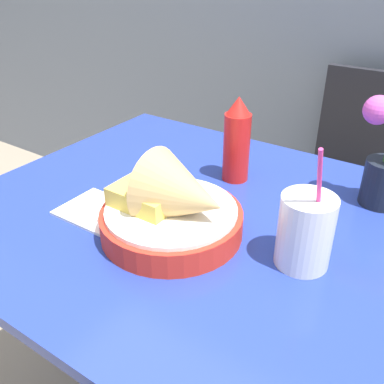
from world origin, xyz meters
The scene contains 6 objects.
dining_table centered at (0.00, 0.00, 0.63)m, with size 0.98×0.82×0.75m.
chair_far_window centered at (0.15, 0.82, 0.51)m, with size 0.40×0.40×0.87m.
food_basket centered at (0.01, -0.09, 0.81)m, with size 0.27×0.27×0.17m.
ketchup_bottle centered at (-0.02, 0.17, 0.85)m, with size 0.06×0.06×0.20m.
drink_cup centered at (0.23, -0.04, 0.81)m, with size 0.09×0.09×0.23m.
napkin centered at (-0.17, -0.12, 0.75)m, with size 0.15×0.12×0.01m.
Camera 1 is at (0.40, -0.63, 1.22)m, focal length 40.00 mm.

